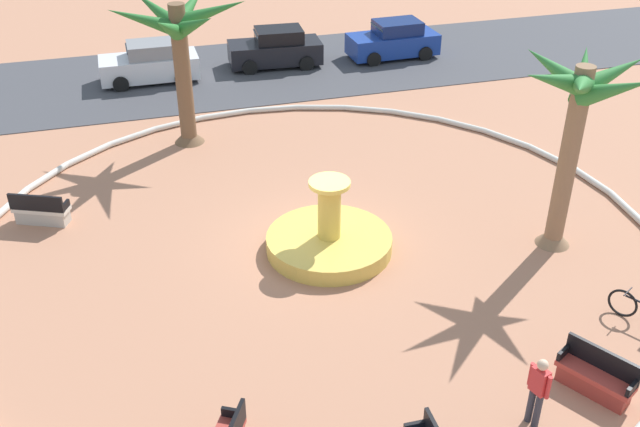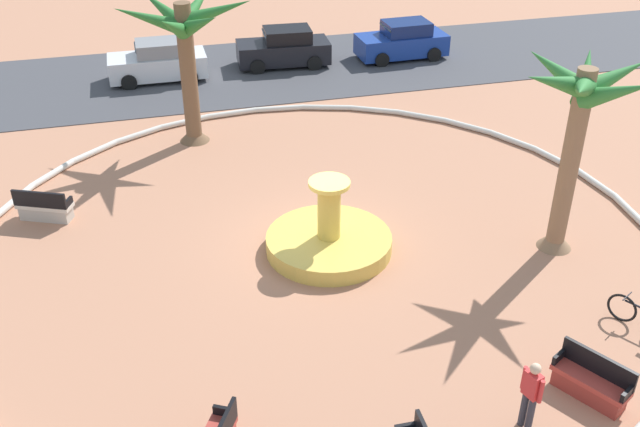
{
  "view_description": "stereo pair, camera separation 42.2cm",
  "coord_description": "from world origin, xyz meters",
  "px_view_note": "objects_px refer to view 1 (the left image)",
  "views": [
    {
      "loc": [
        -4.62,
        -16.31,
        11.1
      ],
      "look_at": [
        0.07,
        -0.13,
        1.0
      ],
      "focal_mm": 41.22,
      "sensor_mm": 36.0,
      "label": 1
    },
    {
      "loc": [
        -4.21,
        -16.42,
        11.1
      ],
      "look_at": [
        0.07,
        -0.13,
        1.0
      ],
      "focal_mm": 41.22,
      "sensor_mm": 36.0,
      "label": 2
    }
  ],
  "objects_px": {
    "palm_tree_by_curb": "(577,115)",
    "parked_car_leftmost": "(150,64)",
    "parked_car_second": "(276,49)",
    "fountain": "(329,240)",
    "bench_west": "(41,212)",
    "parked_car_third": "(393,41)",
    "bench_north": "(595,378)",
    "palm_tree_near_fountain": "(180,42)",
    "person_cyclist_helmet": "(538,389)"
  },
  "relations": [
    {
      "from": "palm_tree_by_curb",
      "to": "parked_car_leftmost",
      "type": "distance_m",
      "value": 18.56
    },
    {
      "from": "parked_car_second",
      "to": "fountain",
      "type": "bearing_deg",
      "value": -97.67
    },
    {
      "from": "bench_west",
      "to": "parked_car_third",
      "type": "bearing_deg",
      "value": 35.71
    },
    {
      "from": "palm_tree_by_curb",
      "to": "bench_west",
      "type": "xyz_separation_m",
      "value": [
        -13.48,
        5.04,
        -3.48
      ]
    },
    {
      "from": "fountain",
      "to": "parked_car_second",
      "type": "distance_m",
      "value": 14.81
    },
    {
      "from": "fountain",
      "to": "bench_north",
      "type": "distance_m",
      "value": 7.61
    },
    {
      "from": "palm_tree_near_fountain",
      "to": "parked_car_third",
      "type": "bearing_deg",
      "value": 32.57
    },
    {
      "from": "palm_tree_near_fountain",
      "to": "parked_car_second",
      "type": "distance_m",
      "value": 8.74
    },
    {
      "from": "bench_north",
      "to": "person_cyclist_helmet",
      "type": "distance_m",
      "value": 1.84
    },
    {
      "from": "fountain",
      "to": "bench_west",
      "type": "height_order",
      "value": "fountain"
    },
    {
      "from": "bench_north",
      "to": "parked_car_second",
      "type": "xyz_separation_m",
      "value": [
        -1.79,
        21.28,
        0.43
      ]
    },
    {
      "from": "palm_tree_by_curb",
      "to": "bench_west",
      "type": "relative_size",
      "value": 3.22
    },
    {
      "from": "person_cyclist_helmet",
      "to": "parked_car_third",
      "type": "relative_size",
      "value": 0.41
    },
    {
      "from": "palm_tree_near_fountain",
      "to": "person_cyclist_helmet",
      "type": "height_order",
      "value": "palm_tree_near_fountain"
    },
    {
      "from": "bench_north",
      "to": "parked_car_leftmost",
      "type": "bearing_deg",
      "value": 109.14
    },
    {
      "from": "palm_tree_by_curb",
      "to": "parked_car_third",
      "type": "height_order",
      "value": "palm_tree_by_curb"
    },
    {
      "from": "person_cyclist_helmet",
      "to": "parked_car_third",
      "type": "distance_m",
      "value": 22.0
    },
    {
      "from": "parked_car_second",
      "to": "person_cyclist_helmet",
      "type": "bearing_deg",
      "value": -89.73
    },
    {
      "from": "palm_tree_near_fountain",
      "to": "bench_north",
      "type": "xyz_separation_m",
      "value": [
        6.5,
        -14.49,
        -3.27
      ]
    },
    {
      "from": "bench_north",
      "to": "parked_car_leftmost",
      "type": "distance_m",
      "value": 22.12
    },
    {
      "from": "palm_tree_by_curb",
      "to": "parked_car_leftmost",
      "type": "height_order",
      "value": "palm_tree_by_curb"
    },
    {
      "from": "palm_tree_near_fountain",
      "to": "parked_car_third",
      "type": "relative_size",
      "value": 1.26
    },
    {
      "from": "fountain",
      "to": "person_cyclist_helmet",
      "type": "distance_m",
      "value": 7.38
    },
    {
      "from": "fountain",
      "to": "parked_car_leftmost",
      "type": "distance_m",
      "value": 14.7
    },
    {
      "from": "bench_north",
      "to": "fountain",
      "type": "bearing_deg",
      "value": 119.69
    },
    {
      "from": "palm_tree_near_fountain",
      "to": "person_cyclist_helmet",
      "type": "distance_m",
      "value": 15.91
    },
    {
      "from": "bench_north",
      "to": "palm_tree_near_fountain",
      "type": "bearing_deg",
      "value": 114.17
    },
    {
      "from": "parked_car_third",
      "to": "fountain",
      "type": "bearing_deg",
      "value": -117.17
    },
    {
      "from": "parked_car_third",
      "to": "parked_car_second",
      "type": "bearing_deg",
      "value": 176.16
    },
    {
      "from": "bench_north",
      "to": "parked_car_second",
      "type": "height_order",
      "value": "parked_car_second"
    },
    {
      "from": "fountain",
      "to": "palm_tree_by_curb",
      "type": "relative_size",
      "value": 0.63
    },
    {
      "from": "fountain",
      "to": "palm_tree_near_fountain",
      "type": "xyz_separation_m",
      "value": [
        -2.73,
        7.87,
        3.31
      ]
    },
    {
      "from": "palm_tree_near_fountain",
      "to": "bench_west",
      "type": "xyz_separation_m",
      "value": [
        -4.76,
        -4.23,
        -3.27
      ]
    },
    {
      "from": "bench_north",
      "to": "parked_car_second",
      "type": "bearing_deg",
      "value": 94.82
    },
    {
      "from": "bench_west",
      "to": "bench_north",
      "type": "relative_size",
      "value": 1.02
    },
    {
      "from": "bench_west",
      "to": "fountain",
      "type": "bearing_deg",
      "value": -25.9
    },
    {
      "from": "bench_west",
      "to": "person_cyclist_helmet",
      "type": "height_order",
      "value": "person_cyclist_helmet"
    },
    {
      "from": "palm_tree_near_fountain",
      "to": "palm_tree_by_curb",
      "type": "xyz_separation_m",
      "value": [
        8.72,
        -9.27,
        0.22
      ]
    },
    {
      "from": "bench_west",
      "to": "person_cyclist_helmet",
      "type": "distance_m",
      "value": 14.36
    },
    {
      "from": "palm_tree_near_fountain",
      "to": "person_cyclist_helmet",
      "type": "bearing_deg",
      "value": -72.14
    },
    {
      "from": "bench_west",
      "to": "parked_car_third",
      "type": "relative_size",
      "value": 0.41
    },
    {
      "from": "parked_car_leftmost",
      "to": "palm_tree_by_curb",
      "type": "bearing_deg",
      "value": -58.86
    },
    {
      "from": "palm_tree_by_curb",
      "to": "fountain",
      "type": "bearing_deg",
      "value": 166.86
    },
    {
      "from": "parked_car_third",
      "to": "palm_tree_near_fountain",
      "type": "bearing_deg",
      "value": -147.43
    },
    {
      "from": "parked_car_leftmost",
      "to": "parked_car_third",
      "type": "distance_m",
      "value": 10.82
    },
    {
      "from": "bench_west",
      "to": "palm_tree_by_curb",
      "type": "bearing_deg",
      "value": -20.49
    },
    {
      "from": "palm_tree_by_curb",
      "to": "bench_north",
      "type": "xyz_separation_m",
      "value": [
        -2.22,
        -5.22,
        -3.48
      ]
    },
    {
      "from": "bench_north",
      "to": "parked_car_third",
      "type": "bearing_deg",
      "value": 80.31
    },
    {
      "from": "person_cyclist_helmet",
      "to": "bench_west",
      "type": "bearing_deg",
      "value": 131.83
    },
    {
      "from": "palm_tree_by_curb",
      "to": "palm_tree_near_fountain",
      "type": "bearing_deg",
      "value": 133.24
    }
  ]
}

